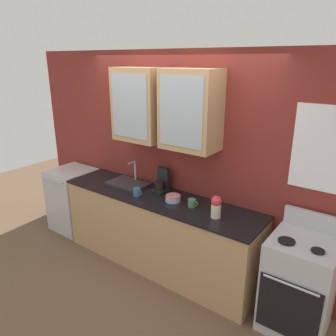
% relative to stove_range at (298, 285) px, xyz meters
% --- Properties ---
extents(ground_plane, '(10.00, 10.00, 0.00)m').
position_rel_stove_range_xyz_m(ground_plane, '(-1.66, 0.00, -0.47)').
color(ground_plane, brown).
extents(back_wall_unit, '(4.72, 0.47, 2.56)m').
position_rel_stove_range_xyz_m(back_wall_unit, '(-1.66, 0.31, 0.97)').
color(back_wall_unit, maroon).
rests_on(back_wall_unit, ground_plane).
extents(counter, '(2.56, 0.64, 0.93)m').
position_rel_stove_range_xyz_m(counter, '(-1.66, 0.00, -0.01)').
color(counter, tan).
rests_on(counter, ground_plane).
extents(stove_range, '(0.58, 0.61, 1.11)m').
position_rel_stove_range_xyz_m(stove_range, '(0.00, 0.00, 0.00)').
color(stove_range, silver).
rests_on(stove_range, ground_plane).
extents(sink_faucet, '(0.52, 0.35, 0.29)m').
position_rel_stove_range_xyz_m(sink_faucet, '(-2.20, 0.08, 0.48)').
color(sink_faucet, '#2D2D30').
rests_on(sink_faucet, counter).
extents(bowl_stack, '(0.18, 0.18, 0.07)m').
position_rel_stove_range_xyz_m(bowl_stack, '(-1.44, 0.01, 0.49)').
color(bowl_stack, '#8CB7E0').
rests_on(bowl_stack, counter).
extents(vase, '(0.11, 0.11, 0.24)m').
position_rel_stove_range_xyz_m(vase, '(-0.86, -0.06, 0.58)').
color(vase, beige).
rests_on(vase, counter).
extents(cup_near_sink, '(0.12, 0.09, 0.10)m').
position_rel_stove_range_xyz_m(cup_near_sink, '(-1.86, -0.13, 0.50)').
color(cup_near_sink, '#38608C').
rests_on(cup_near_sink, counter).
extents(cup_near_bowls, '(0.12, 0.08, 0.09)m').
position_rel_stove_range_xyz_m(cup_near_bowls, '(-1.19, 0.01, 0.50)').
color(cup_near_bowls, '#4C7F59').
rests_on(cup_near_bowls, counter).
extents(dishwasher, '(0.59, 0.62, 0.93)m').
position_rel_stove_range_xyz_m(dishwasher, '(-3.26, -0.00, -0.01)').
color(dishwasher, silver).
rests_on(dishwasher, ground_plane).
extents(coffee_maker, '(0.17, 0.20, 0.29)m').
position_rel_stove_range_xyz_m(coffee_maker, '(-1.72, 0.16, 0.56)').
color(coffee_maker, black).
rests_on(coffee_maker, counter).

